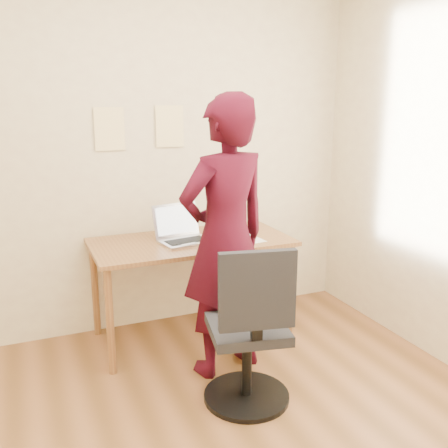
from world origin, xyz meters
name	(u,v)px	position (x,y,z in m)	size (l,w,h in m)	color
room	(223,191)	(0.00, 0.00, 1.35)	(3.58, 3.58, 2.78)	brown
desk	(191,252)	(0.33, 1.38, 0.65)	(1.40, 0.70, 0.74)	brown
laptop	(182,234)	(0.27, 1.39, 0.79)	(0.39, 0.36, 0.25)	#BBBBC2
paper_sheet	(244,238)	(0.70, 1.27, 0.74)	(0.21, 0.30, 0.00)	white
phone	(232,243)	(0.56, 1.17, 0.75)	(0.13, 0.15, 0.01)	black
wall_note_left	(109,129)	(-0.14, 1.74, 1.51)	(0.21, 0.00, 0.30)	#FFE398
wall_note_mid	(170,126)	(0.30, 1.74, 1.52)	(0.21, 0.00, 0.30)	#FFE398
wall_note_right	(239,124)	(0.86, 1.74, 1.52)	(0.18, 0.00, 0.24)	#81D530
office_chair	(250,339)	(0.34, 0.43, 0.41)	(0.50, 0.52, 0.97)	black
person	(225,238)	(0.38, 0.87, 0.88)	(0.64, 0.42, 1.76)	#360713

